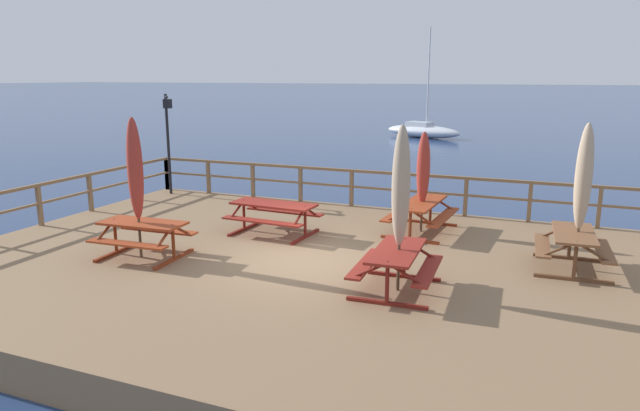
{
  "coord_description": "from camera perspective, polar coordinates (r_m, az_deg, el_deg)",
  "views": [
    {
      "loc": [
        4.68,
        -10.48,
        4.42
      ],
      "look_at": [
        0.0,
        0.81,
        1.65
      ],
      "focal_mm": 32.31,
      "sensor_mm": 36.0,
      "label": 1
    }
  ],
  "objects": [
    {
      "name": "picnic_table_front_left",
      "position": [
        10.34,
        7.59,
        -5.46
      ],
      "size": [
        1.49,
        1.86,
        0.78
      ],
      "color": "maroon",
      "rests_on": "wooden_deck"
    },
    {
      "name": "picnic_table_mid_right",
      "position": [
        12.4,
        23.79,
        -3.38
      ],
      "size": [
        1.49,
        1.81,
        0.78
      ],
      "color": "brown",
      "rests_on": "wooden_deck"
    },
    {
      "name": "railing_side_left",
      "position": [
        16.3,
        -26.1,
        0.75
      ],
      "size": [
        0.1,
        10.54,
        1.09
      ],
      "color": "brown",
      "rests_on": "wooden_deck"
    },
    {
      "name": "sailboat_distant",
      "position": [
        42.86,
        10.12,
        7.33
      ],
      "size": [
        6.21,
        3.63,
        7.72
      ],
      "color": "silver",
      "rests_on": "ground"
    },
    {
      "name": "patio_umbrella_short_back",
      "position": [
        12.43,
        -17.84,
        3.4
      ],
      "size": [
        0.32,
        0.32,
        2.95
      ],
      "color": "#4C3828",
      "rests_on": "wooden_deck"
    },
    {
      "name": "picnic_table_back_right",
      "position": [
        12.69,
        -17.11,
        -2.48
      ],
      "size": [
        1.88,
        1.5,
        0.78
      ],
      "color": "#993819",
      "rests_on": "wooden_deck"
    },
    {
      "name": "picnic_table_mid_centre",
      "position": [
        14.27,
        9.99,
        -0.41
      ],
      "size": [
        1.52,
        2.21,
        0.78
      ],
      "color": "#993819",
      "rests_on": "wooden_deck"
    },
    {
      "name": "patio_umbrella_tall_mid_right",
      "position": [
        14.14,
        10.19,
        3.6
      ],
      "size": [
        0.32,
        0.32,
        2.47
      ],
      "color": "#4C3828",
      "rests_on": "wooden_deck"
    },
    {
      "name": "patio_umbrella_short_front",
      "position": [
        12.2,
        24.65,
        2.53
      ],
      "size": [
        0.32,
        0.32,
        2.9
      ],
      "color": "#4C3828",
      "rests_on": "wooden_deck"
    },
    {
      "name": "lamp_post_hooked",
      "position": [
        18.93,
        -14.83,
        7.32
      ],
      "size": [
        0.51,
        0.55,
        3.2
      ],
      "color": "black",
      "rests_on": "wooden_deck"
    },
    {
      "name": "picnic_table_back_left",
      "position": [
        13.94,
        -4.62,
        -0.58
      ],
      "size": [
        2.13,
        1.49,
        0.78
      ],
      "color": "maroon",
      "rests_on": "wooden_deck"
    },
    {
      "name": "ground_plane",
      "position": [
        12.3,
        -1.45,
        -8.3
      ],
      "size": [
        600.0,
        600.0,
        0.0
      ],
      "primitive_type": "plane",
      "color": "navy"
    },
    {
      "name": "railing_waterside_far",
      "position": [
        16.66,
        5.83,
        2.23
      ],
      "size": [
        14.96,
        0.1,
        1.09
      ],
      "color": "brown",
      "rests_on": "wooden_deck"
    },
    {
      "name": "patio_umbrella_tall_mid_left",
      "position": [
        10.02,
        8.02,
        1.82
      ],
      "size": [
        0.32,
        0.32,
        2.97
      ],
      "color": "#4C3828",
      "rests_on": "wooden_deck"
    },
    {
      "name": "wooden_deck",
      "position": [
        12.19,
        -1.46,
        -6.87
      ],
      "size": [
        15.16,
        10.74,
        0.65
      ],
      "primitive_type": "cube",
      "color": "#846647",
      "rests_on": "ground"
    }
  ]
}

